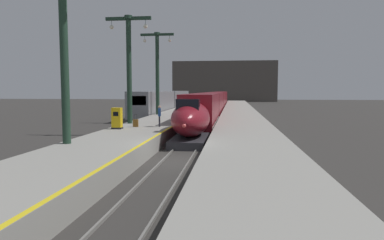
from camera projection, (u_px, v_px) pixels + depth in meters
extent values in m
plane|color=#33302D|center=(176.00, 162.00, 19.09)|extent=(260.00, 260.00, 0.00)
cube|color=gray|center=(176.00, 117.00, 44.01)|extent=(4.80, 110.00, 1.05)
cube|color=gray|center=(240.00, 118.00, 43.06)|extent=(4.80, 110.00, 1.05)
cube|color=yellow|center=(194.00, 113.00, 43.70)|extent=(0.20, 107.80, 0.01)
cube|color=slate|center=(204.00, 119.00, 46.39)|extent=(0.08, 110.00, 0.12)
cube|color=slate|center=(215.00, 119.00, 46.21)|extent=(0.08, 110.00, 0.12)
cube|color=slate|center=(145.00, 119.00, 47.34)|extent=(0.08, 110.00, 0.12)
cube|color=slate|center=(156.00, 119.00, 47.16)|extent=(0.08, 110.00, 0.12)
ellipsoid|color=maroon|center=(191.00, 119.00, 25.86)|extent=(2.78, 7.43, 2.56)
cube|color=#28282D|center=(190.00, 140.00, 25.63)|extent=(2.46, 6.32, 0.55)
cube|color=black|center=(188.00, 105.00, 24.12)|extent=(1.59, 1.00, 0.90)
sphere|color=#F24C4C|center=(184.00, 126.00, 22.28)|extent=(0.28, 0.28, 0.28)
cube|color=maroon|center=(202.00, 109.00, 34.97)|extent=(2.90, 14.00, 3.05)
cube|color=black|center=(188.00, 103.00, 35.09)|extent=(0.04, 11.90, 0.80)
cube|color=black|center=(216.00, 104.00, 34.76)|extent=(0.04, 11.90, 0.80)
cube|color=silver|center=(202.00, 121.00, 35.08)|extent=(2.92, 13.30, 0.24)
cube|color=black|center=(197.00, 132.00, 30.70)|extent=(2.03, 2.20, 0.56)
cube|color=black|center=(205.00, 122.00, 39.56)|extent=(2.03, 2.20, 0.56)
cube|color=maroon|center=(212.00, 103.00, 51.40)|extent=(2.90, 18.00, 3.05)
cube|color=black|center=(202.00, 99.00, 51.52)|extent=(0.04, 15.84, 0.80)
cube|color=black|center=(222.00, 99.00, 51.18)|extent=(0.04, 15.84, 0.80)
cube|color=black|center=(209.00, 118.00, 45.50)|extent=(2.03, 2.20, 0.56)
cube|color=black|center=(214.00, 112.00, 57.61)|extent=(2.03, 2.20, 0.56)
cube|color=maroon|center=(218.00, 100.00, 69.80)|extent=(2.90, 18.00, 3.05)
cube|color=black|center=(211.00, 97.00, 69.92)|extent=(0.04, 15.84, 0.80)
cube|color=black|center=(225.00, 97.00, 69.59)|extent=(0.04, 15.84, 0.80)
cube|color=black|center=(216.00, 110.00, 63.90)|extent=(2.03, 2.20, 0.56)
cube|color=black|center=(219.00, 107.00, 76.01)|extent=(2.03, 2.20, 0.56)
cube|color=maroon|center=(221.00, 98.00, 88.20)|extent=(2.90, 18.00, 3.05)
cube|color=black|center=(215.00, 95.00, 88.32)|extent=(0.04, 15.84, 0.80)
cube|color=black|center=(226.00, 95.00, 87.99)|extent=(0.04, 15.84, 0.80)
cube|color=black|center=(220.00, 106.00, 82.30)|extent=(2.03, 2.20, 0.56)
cube|color=black|center=(222.00, 104.00, 94.41)|extent=(2.03, 2.20, 0.56)
cube|color=gray|center=(154.00, 103.00, 49.40)|extent=(2.85, 18.00, 3.30)
cube|color=black|center=(137.00, 101.00, 40.49)|extent=(2.28, 0.08, 1.10)
cube|color=black|center=(144.00, 99.00, 49.52)|extent=(0.04, 15.30, 0.90)
cube|color=black|center=(164.00, 99.00, 49.20)|extent=(0.04, 15.30, 0.90)
cube|color=black|center=(144.00, 119.00, 43.87)|extent=(2.00, 2.00, 0.52)
cube|color=black|center=(162.00, 113.00, 55.27)|extent=(2.00, 2.00, 0.52)
cube|color=gray|center=(175.00, 99.00, 67.81)|extent=(2.85, 18.00, 3.30)
cylinder|color=#1E3828|center=(64.00, 55.00, 18.54)|extent=(0.44, 0.44, 9.59)
cylinder|color=#1E3828|center=(129.00, 70.00, 30.10)|extent=(0.44, 0.44, 9.30)
cylinder|color=#1E3828|center=(128.00, 17.00, 29.72)|extent=(0.68, 0.68, 0.30)
cube|color=#1E3828|center=(128.00, 18.00, 29.72)|extent=(4.00, 0.24, 0.28)
cylinder|color=#1E3828|center=(112.00, 23.00, 29.93)|extent=(0.03, 0.03, 0.60)
sphere|color=#EFEACC|center=(112.00, 27.00, 29.96)|extent=(0.36, 0.36, 0.36)
cylinder|color=#1E3828|center=(145.00, 22.00, 29.58)|extent=(0.03, 0.03, 0.60)
sphere|color=#EFEACC|center=(145.00, 26.00, 29.61)|extent=(0.36, 0.36, 0.36)
cylinder|color=#1E3828|center=(157.00, 74.00, 41.33)|extent=(0.44, 0.44, 9.72)
cylinder|color=#1E3828|center=(157.00, 34.00, 40.93)|extent=(0.68, 0.68, 0.30)
cube|color=#1E3828|center=(157.00, 35.00, 40.94)|extent=(4.00, 0.24, 0.28)
cylinder|color=#1E3828|center=(145.00, 38.00, 41.14)|extent=(0.03, 0.03, 0.60)
sphere|color=#EFEACC|center=(145.00, 41.00, 41.17)|extent=(0.36, 0.36, 0.36)
cylinder|color=#1E3828|center=(170.00, 37.00, 40.79)|extent=(0.03, 0.03, 0.60)
sphere|color=#EFEACC|center=(170.00, 40.00, 40.82)|extent=(0.36, 0.36, 0.36)
cylinder|color=#23232D|center=(159.00, 121.00, 27.60)|extent=(0.13, 0.13, 0.85)
cylinder|color=#23232D|center=(159.00, 121.00, 27.77)|extent=(0.13, 0.13, 0.85)
cube|color=#1E478C|center=(159.00, 112.00, 27.62)|extent=(0.29, 0.42, 0.62)
cylinder|color=#1E478C|center=(159.00, 113.00, 27.39)|extent=(0.09, 0.09, 0.58)
cylinder|color=#1E478C|center=(159.00, 113.00, 27.86)|extent=(0.09, 0.09, 0.58)
sphere|color=tan|center=(159.00, 107.00, 27.59)|extent=(0.22, 0.22, 0.22)
cube|color=brown|center=(136.00, 123.00, 27.52)|extent=(0.40, 0.22, 0.60)
cylinder|color=#262628|center=(134.00, 117.00, 27.49)|extent=(0.02, 0.02, 0.36)
cylinder|color=#262628|center=(137.00, 117.00, 27.47)|extent=(0.02, 0.02, 0.36)
cube|color=#262628|center=(136.00, 115.00, 27.47)|extent=(0.22, 0.03, 0.02)
cube|color=yellow|center=(117.00, 118.00, 26.03)|extent=(0.70, 0.56, 1.60)
cube|color=black|center=(116.00, 114.00, 25.72)|extent=(0.40, 0.02, 0.32)
cube|color=black|center=(117.00, 128.00, 26.10)|extent=(0.76, 0.62, 0.12)
cube|color=#4C4742|center=(224.00, 81.00, 119.41)|extent=(36.00, 2.00, 14.00)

